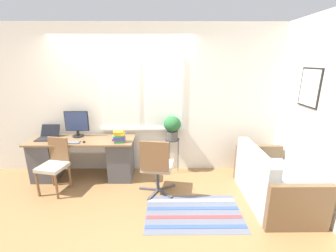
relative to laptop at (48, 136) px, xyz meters
name	(u,v)px	position (x,y,z in m)	size (l,w,h in m)	color
ground_plane	(122,185)	(1.34, -0.36, -0.78)	(14.00, 14.00, 0.00)	olive
wall_back_with_window	(125,101)	(1.35, 0.30, 0.57)	(9.00, 0.12, 2.70)	white
wall_right_with_picture	(301,108)	(4.22, -0.36, 0.57)	(0.08, 9.00, 2.70)	white
desk	(84,157)	(0.62, -0.07, -0.39)	(1.83, 0.58, 0.73)	brown
laptop	(48,136)	(0.00, 0.00, 0.00)	(0.33, 0.34, 0.22)	black
monitor	(77,123)	(0.49, 0.11, 0.20)	(0.42, 0.20, 0.47)	black
keyboard	(69,142)	(0.47, -0.24, -0.04)	(0.35, 0.12, 0.02)	slate
mouse	(84,142)	(0.71, -0.22, -0.03)	(0.04, 0.06, 0.03)	black
book_stack	(119,137)	(1.31, -0.21, 0.04)	(0.23, 0.17, 0.19)	green
desk_chair_wooden	(55,163)	(0.31, -0.49, -0.31)	(0.46, 0.47, 0.87)	brown
office_chair_swivel	(157,165)	(1.96, -0.62, -0.29)	(0.60, 0.60, 0.95)	#47474C
couch_loveseat	(271,183)	(3.69, -0.80, -0.50)	(0.80, 1.39, 0.82)	#9EA8B2
plant_stand	(172,143)	(2.22, 0.15, -0.20)	(0.27, 0.27, 0.66)	#333338
potted_plant	(172,126)	(2.22, 0.15, 0.13)	(0.31, 0.31, 0.43)	#514C47
floor_rug_striped	(193,213)	(2.49, -1.11, -0.78)	(1.34, 0.85, 0.01)	#565B6B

